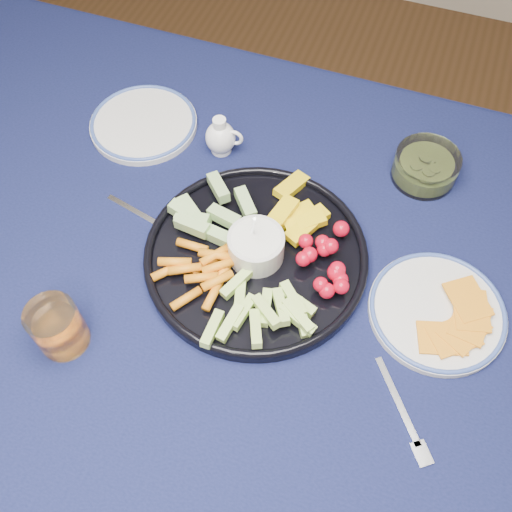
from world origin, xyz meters
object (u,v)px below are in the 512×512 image
(dining_table, at_px, (242,307))
(juice_tumbler, at_px, (59,329))
(pickle_bowl, at_px, (425,168))
(cheese_plate, at_px, (438,310))
(crudite_platter, at_px, (255,252))
(side_plate_extra, at_px, (144,123))
(creamer_pitcher, at_px, (221,137))

(dining_table, bearing_deg, juice_tumbler, -138.94)
(pickle_bowl, distance_m, cheese_plate, 0.28)
(cheese_plate, xyz_separation_m, juice_tumbler, (-0.51, -0.23, 0.03))
(crudite_platter, distance_m, juice_tumbler, 0.32)
(pickle_bowl, xyz_separation_m, juice_tumbler, (-0.44, -0.50, 0.01))
(cheese_plate, bearing_deg, side_plate_extra, 161.09)
(crudite_platter, relative_size, cheese_plate, 1.72)
(creamer_pitcher, distance_m, pickle_bowl, 0.37)
(juice_tumbler, bearing_deg, creamer_pitcher, 80.11)
(creamer_pitcher, bearing_deg, dining_table, -61.93)
(side_plate_extra, bearing_deg, pickle_bowl, 6.51)
(crudite_platter, bearing_deg, pickle_bowl, 50.47)
(juice_tumbler, bearing_deg, cheese_plate, 24.63)
(pickle_bowl, bearing_deg, cheese_plate, -74.27)
(cheese_plate, height_order, side_plate_extra, cheese_plate)
(dining_table, height_order, cheese_plate, cheese_plate)
(crudite_platter, distance_m, pickle_bowl, 0.35)
(creamer_pitcher, height_order, side_plate_extra, creamer_pitcher)
(creamer_pitcher, xyz_separation_m, pickle_bowl, (0.36, 0.06, -0.01))
(dining_table, relative_size, creamer_pitcher, 21.79)
(pickle_bowl, distance_m, side_plate_extra, 0.53)
(dining_table, distance_m, pickle_bowl, 0.41)
(dining_table, bearing_deg, crudite_platter, 83.05)
(creamer_pitcher, height_order, juice_tumbler, juice_tumbler)
(side_plate_extra, bearing_deg, cheese_plate, -18.91)
(cheese_plate, distance_m, side_plate_extra, 0.63)
(creamer_pitcher, bearing_deg, crudite_platter, -55.43)
(dining_table, distance_m, creamer_pitcher, 0.31)
(pickle_bowl, xyz_separation_m, cheese_plate, (0.07, -0.27, -0.01))
(juice_tumbler, bearing_deg, dining_table, 41.06)
(dining_table, height_order, side_plate_extra, side_plate_extra)
(cheese_plate, relative_size, juice_tumbler, 2.40)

